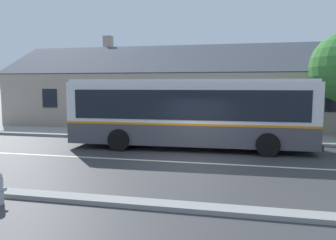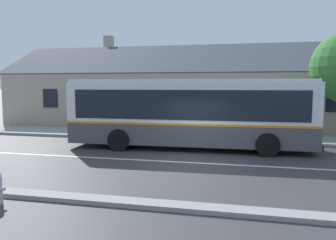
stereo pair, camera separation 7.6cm
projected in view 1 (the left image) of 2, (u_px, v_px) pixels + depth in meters
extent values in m
plane|color=#38383A|center=(193.00, 163.00, 12.66)|extent=(300.00, 300.00, 0.00)
cube|color=gray|center=(207.00, 137.00, 18.48)|extent=(60.00, 3.00, 0.15)
cube|color=gray|center=(166.00, 205.00, 8.04)|extent=(60.00, 0.50, 0.12)
cube|color=beige|center=(193.00, 163.00, 12.66)|extent=(60.00, 0.16, 0.01)
cube|color=tan|center=(191.00, 99.00, 25.92)|extent=(26.45, 9.97, 3.72)
cube|color=#424751|center=(186.00, 58.00, 23.17)|extent=(27.05, 5.05, 2.43)
cube|color=#424751|center=(195.00, 63.00, 28.02)|extent=(27.05, 5.05, 2.43)
cube|color=tan|center=(108.00, 43.00, 27.91)|extent=(0.70, 0.70, 1.20)
cube|color=black|center=(50.00, 98.00, 22.97)|extent=(1.10, 0.06, 1.30)
cube|color=black|center=(335.00, 101.00, 19.09)|extent=(1.10, 0.06, 1.30)
cube|color=#4C3323|center=(242.00, 116.00, 20.30)|extent=(1.00, 0.06, 2.10)
cube|color=#47474C|center=(189.00, 132.00, 15.52)|extent=(11.24, 2.81, 0.95)
cube|color=orange|center=(189.00, 121.00, 15.46)|extent=(11.26, 2.83, 0.10)
cube|color=white|center=(189.00, 101.00, 15.36)|extent=(11.24, 2.81, 1.81)
cube|color=white|center=(190.00, 81.00, 15.25)|extent=(11.01, 2.68, 0.12)
cube|color=black|center=(192.00, 102.00, 16.60)|extent=(10.27, 0.32, 1.31)
cube|color=black|center=(186.00, 105.00, 14.13)|extent=(10.27, 0.32, 1.31)
cube|color=black|center=(316.00, 105.00, 14.34)|extent=(0.10, 2.20, 1.31)
cube|color=black|center=(317.00, 85.00, 14.25)|extent=(0.09, 1.75, 0.24)
cube|color=black|center=(315.00, 144.00, 14.53)|extent=(0.15, 2.50, 0.28)
cube|color=#192D99|center=(166.00, 128.00, 17.01)|extent=(3.13, 0.12, 0.66)
cube|color=black|center=(282.00, 115.00, 15.88)|extent=(0.90, 0.06, 2.51)
cylinder|color=black|center=(262.00, 136.00, 16.13)|extent=(1.01, 0.31, 1.00)
cylinder|color=black|center=(268.00, 145.00, 13.69)|extent=(1.01, 0.31, 1.00)
cylinder|color=black|center=(134.00, 132.00, 17.33)|extent=(1.01, 0.31, 1.00)
cylinder|color=black|center=(119.00, 140.00, 14.88)|extent=(1.01, 0.31, 1.00)
cube|color=brown|center=(100.00, 126.00, 19.20)|extent=(1.87, 0.10, 0.04)
cube|color=brown|center=(99.00, 126.00, 19.06)|extent=(1.87, 0.10, 0.04)
cube|color=brown|center=(98.00, 126.00, 18.92)|extent=(1.87, 0.10, 0.04)
cube|color=brown|center=(97.00, 121.00, 18.77)|extent=(1.87, 0.04, 0.10)
cube|color=brown|center=(97.00, 119.00, 18.75)|extent=(1.87, 0.04, 0.10)
cube|color=black|center=(111.00, 130.00, 18.93)|extent=(0.08, 0.43, 0.45)
cube|color=black|center=(87.00, 129.00, 19.25)|extent=(0.08, 0.43, 0.45)
cylinder|color=#B2B2B7|center=(4.00, 189.00, 8.22)|extent=(0.10, 0.10, 0.10)
cylinder|color=gray|center=(318.00, 118.00, 16.20)|extent=(0.07, 0.07, 2.40)
cube|color=#1959A5|center=(319.00, 99.00, 16.08)|extent=(0.36, 0.03, 0.48)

